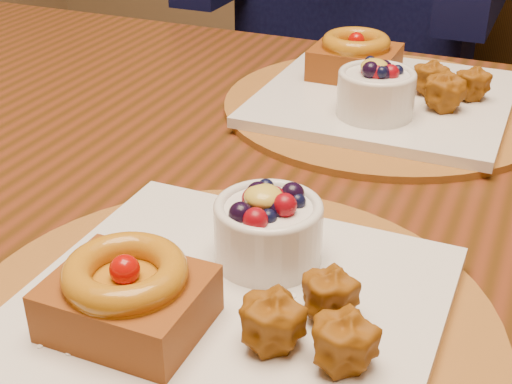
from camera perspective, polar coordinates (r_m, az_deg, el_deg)
dining_table at (r=0.71m, az=5.30°, el=-5.36°), size 1.60×0.90×0.76m
place_setting_near at (r=0.49m, az=-2.56°, el=-8.85°), size 0.38×0.38×0.08m
place_setting_far at (r=0.85m, az=10.13°, el=7.87°), size 0.38×0.38×0.08m
chair_far at (r=1.48m, az=19.06°, el=5.53°), size 0.62×0.62×0.96m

